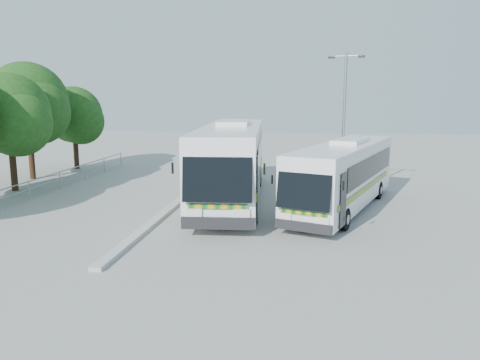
# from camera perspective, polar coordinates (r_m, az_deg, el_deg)

# --- Properties ---
(ground) EXTENTS (100.00, 100.00, 0.00)m
(ground) POSITION_cam_1_polar(r_m,az_deg,el_deg) (19.67, -3.64, -5.19)
(ground) COLOR gray
(ground) RESTS_ON ground
(kerb_divider) EXTENTS (0.40, 16.00, 0.15)m
(kerb_divider) POSITION_cam_1_polar(r_m,az_deg,el_deg) (22.08, -8.45, -3.38)
(kerb_divider) COLOR #B2B2AD
(kerb_divider) RESTS_ON ground
(railing) EXTENTS (0.06, 22.00, 1.00)m
(railing) POSITION_cam_1_polar(r_m,az_deg,el_deg) (26.86, -23.21, -0.23)
(railing) COLOR gray
(railing) RESTS_ON ground
(tree_far_c) EXTENTS (4.97, 4.69, 6.49)m
(tree_far_c) POSITION_cam_1_polar(r_m,az_deg,el_deg) (28.58, -26.23, 7.23)
(tree_far_c) COLOR #382314
(tree_far_c) RESTS_ON ground
(tree_far_d) EXTENTS (5.62, 5.30, 7.33)m
(tree_far_d) POSITION_cam_1_polar(r_m,az_deg,el_deg) (32.32, -24.39, 8.58)
(tree_far_d) COLOR #382314
(tree_far_d) RESTS_ON ground
(tree_far_e) EXTENTS (4.54, 4.28, 5.92)m
(tree_far_e) POSITION_cam_1_polar(r_m,az_deg,el_deg) (35.91, -19.51, 7.48)
(tree_far_e) COLOR #382314
(tree_far_e) RESTS_ON ground
(coach_main) EXTENTS (3.79, 13.70, 3.75)m
(coach_main) POSITION_cam_1_polar(r_m,az_deg,el_deg) (23.46, -0.99, 2.46)
(coach_main) COLOR silver
(coach_main) RESTS_ON ground
(coach_adjacent) EXTENTS (5.70, 11.05, 3.04)m
(coach_adjacent) POSITION_cam_1_polar(r_m,az_deg,el_deg) (22.14, 12.55, 0.73)
(coach_adjacent) COLOR silver
(coach_adjacent) RESTS_ON ground
(lamppost) EXTENTS (1.76, 0.67, 7.34)m
(lamppost) POSITION_cam_1_polar(r_m,az_deg,el_deg) (24.30, 12.54, 7.21)
(lamppost) COLOR #999CA2
(lamppost) RESTS_ON ground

